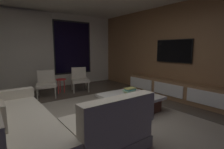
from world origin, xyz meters
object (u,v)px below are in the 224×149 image
(coffee_table, at_px, (130,102))
(accent_chair_near_window, at_px, (80,78))
(mounted_tv, at_px, (173,51))
(media_console, at_px, (174,90))
(side_stool, at_px, (61,82))
(accent_chair_by_curtain, at_px, (46,82))
(sectional_couch, at_px, (41,127))
(book_stack_on_coffee_table, at_px, (130,90))

(coffee_table, xyz_separation_m, accent_chair_near_window, (-0.08, 2.44, 0.25))
(accent_chair_near_window, relative_size, mounted_tv, 0.68)
(coffee_table, relative_size, media_console, 0.37)
(side_stool, height_order, mounted_tv, mounted_tv)
(accent_chair_by_curtain, bearing_deg, side_stool, 11.47)
(accent_chair_near_window, xyz_separation_m, accent_chair_by_curtain, (-1.12, -0.06, 0.00))
(media_console, bearing_deg, sectional_couch, -176.28)
(accent_chair_near_window, relative_size, media_console, 0.25)
(book_stack_on_coffee_table, relative_size, side_stool, 0.61)
(side_stool, bearing_deg, sectional_couch, -115.66)
(accent_chair_by_curtain, height_order, media_console, accent_chair_by_curtain)
(accent_chair_by_curtain, bearing_deg, mounted_tv, -36.14)
(book_stack_on_coffee_table, height_order, mounted_tv, mounted_tv)
(book_stack_on_coffee_table, bearing_deg, media_console, -7.92)
(sectional_couch, bearing_deg, mounted_tv, 6.45)
(coffee_table, relative_size, accent_chair_near_window, 1.49)
(coffee_table, height_order, accent_chair_by_curtain, accent_chair_by_curtain)
(accent_chair_near_window, xyz_separation_m, mounted_tv, (1.92, -2.28, 0.92))
(side_stool, bearing_deg, accent_chair_near_window, -3.11)
(accent_chair_by_curtain, height_order, side_stool, accent_chair_by_curtain)
(coffee_table, distance_m, accent_chair_near_window, 2.45)
(accent_chair_by_curtain, bearing_deg, sectional_couch, -107.60)
(media_console, distance_m, mounted_tv, 1.13)
(accent_chair_near_window, relative_size, side_stool, 1.70)
(coffee_table, height_order, side_stool, side_stool)
(sectional_couch, distance_m, accent_chair_by_curtain, 2.79)
(accent_chair_by_curtain, relative_size, mounted_tv, 0.68)
(sectional_couch, relative_size, media_console, 0.81)
(sectional_couch, xyz_separation_m, mounted_tv, (3.87, 0.44, 1.06))
(media_console, xyz_separation_m, mounted_tv, (0.18, 0.20, 1.10))
(coffee_table, relative_size, book_stack_on_coffee_table, 4.16)
(accent_chair_near_window, bearing_deg, side_stool, 176.89)
(sectional_couch, distance_m, book_stack_on_coffee_table, 2.23)
(media_console, bearing_deg, side_stool, 133.38)
(accent_chair_near_window, height_order, side_stool, accent_chair_near_window)
(sectional_couch, xyz_separation_m, accent_chair_near_window, (1.96, 2.71, 0.14))
(accent_chair_near_window, distance_m, mounted_tv, 3.11)
(accent_chair_by_curtain, relative_size, side_stool, 1.70)
(coffee_table, xyz_separation_m, accent_chair_by_curtain, (-1.20, 2.37, 0.25))
(media_console, height_order, mounted_tv, mounted_tv)
(accent_chair_near_window, height_order, media_console, accent_chair_near_window)
(book_stack_on_coffee_table, xyz_separation_m, accent_chair_by_curtain, (-1.34, 2.20, 0.01))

